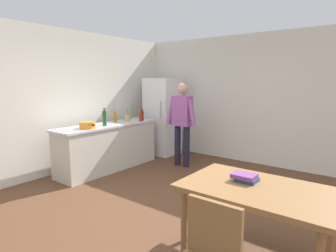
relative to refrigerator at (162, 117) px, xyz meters
name	(u,v)px	position (x,y,z in m)	size (l,w,h in m)	color
ground_plane	(162,210)	(1.90, -2.40, -0.90)	(14.00, 14.00, 0.00)	brown
wall_back	(250,99)	(1.90, 0.60, 0.45)	(6.40, 0.12, 2.70)	silver
wall_left	(61,102)	(-0.70, -2.20, 0.45)	(0.12, 5.60, 2.70)	silver
kitchen_counter	(108,146)	(-0.10, -1.60, -0.45)	(0.64, 2.20, 0.90)	beige
refrigerator	(162,117)	(0.00, 0.00, 0.00)	(0.70, 0.67, 1.80)	white
person	(182,119)	(0.95, -0.55, 0.08)	(0.70, 0.22, 1.70)	#1E1E2D
dining_table	(258,195)	(3.30, -2.70, -0.23)	(1.40, 0.90, 0.75)	olive
cooking_pot	(87,125)	(0.01, -2.15, 0.06)	(0.40, 0.28, 0.12)	orange
utensil_jar	(127,118)	(-0.06, -1.10, 0.08)	(0.11, 0.11, 0.32)	tan
bottle_wine_green	(104,118)	(0.02, -1.77, 0.15)	(0.08, 0.08, 0.34)	#1E5123
bottle_beer_brown	(142,116)	(0.09, -0.80, 0.11)	(0.06, 0.06, 0.26)	#5B3314
bottle_sauce_red	(141,117)	(0.14, -0.91, 0.10)	(0.06, 0.06, 0.24)	#B22319
bottle_vinegar_tall	(131,113)	(-0.30, -0.75, 0.14)	(0.06, 0.06, 0.32)	gray
bottle_oil_amber	(115,117)	(-0.17, -1.33, 0.12)	(0.06, 0.06, 0.28)	#996619
book_stack	(245,177)	(3.14, -2.62, -0.11)	(0.23, 0.20, 0.08)	#284C8E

